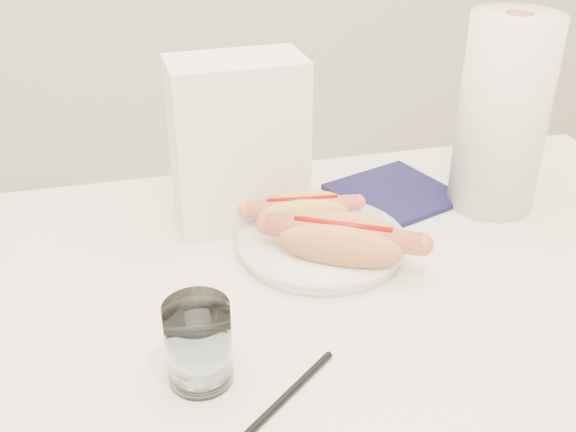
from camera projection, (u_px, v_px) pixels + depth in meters
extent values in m
cube|color=white|center=(310.00, 326.00, 0.80)|extent=(1.20, 0.80, 0.04)
cylinder|color=silver|center=(518.00, 328.00, 1.38)|extent=(0.04, 0.04, 0.71)
cylinder|color=white|center=(321.00, 244.00, 0.90)|extent=(0.25, 0.25, 0.02)
ellipsoid|color=#EABE5D|center=(304.00, 214.00, 0.91)|extent=(0.13, 0.05, 0.04)
ellipsoid|color=#EABE5D|center=(301.00, 204.00, 0.93)|extent=(0.13, 0.05, 0.04)
ellipsoid|color=#EABE5D|center=(302.00, 215.00, 0.92)|extent=(0.11, 0.06, 0.02)
cylinder|color=#EE6B54|center=(302.00, 206.00, 0.92)|extent=(0.15, 0.04, 0.02)
cylinder|color=#990A05|center=(302.00, 200.00, 0.91)|extent=(0.10, 0.02, 0.01)
ellipsoid|color=#D78954|center=(340.00, 246.00, 0.83)|extent=(0.16, 0.11, 0.05)
ellipsoid|color=#D78954|center=(345.00, 232.00, 0.86)|extent=(0.16, 0.11, 0.05)
ellipsoid|color=#D78954|center=(342.00, 247.00, 0.85)|extent=(0.15, 0.12, 0.03)
cylinder|color=#CC5A48|center=(342.00, 234.00, 0.84)|extent=(0.19, 0.12, 0.03)
cylinder|color=#990A05|center=(343.00, 226.00, 0.83)|extent=(0.11, 0.07, 0.01)
cylinder|color=silver|center=(199.00, 343.00, 0.67)|extent=(0.07, 0.07, 0.09)
cylinder|color=black|center=(255.00, 427.00, 0.63)|extent=(0.20, 0.17, 0.01)
cube|color=white|center=(239.00, 144.00, 0.91)|extent=(0.18, 0.11, 0.24)
cube|color=#14133C|center=(394.00, 194.00, 1.03)|extent=(0.20, 0.20, 0.01)
cylinder|color=white|center=(503.00, 115.00, 0.95)|extent=(0.15, 0.15, 0.28)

